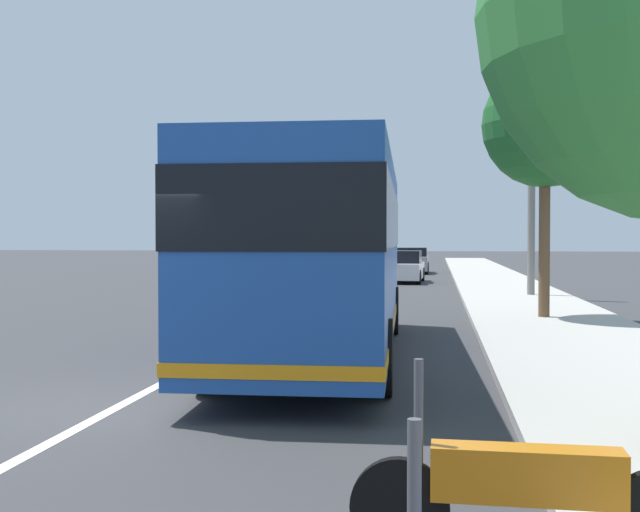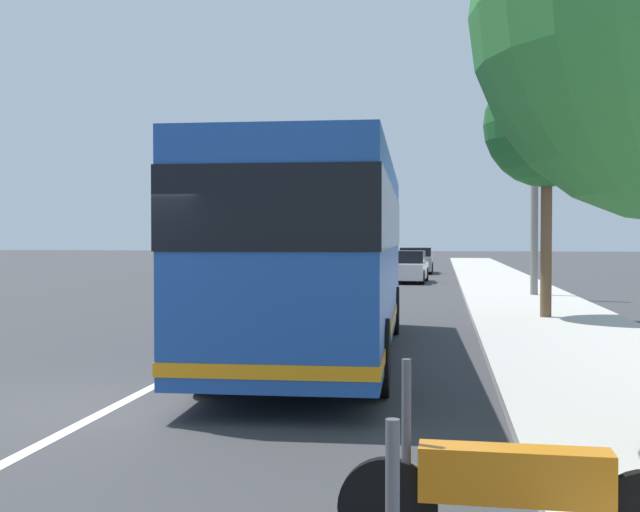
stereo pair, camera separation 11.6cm
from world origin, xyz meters
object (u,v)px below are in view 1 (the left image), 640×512
at_px(car_far_distant, 412,261).
at_px(car_ahead_same_lane, 402,268).
at_px(motorcycle_by_tree, 525,490).
at_px(car_oncoming, 291,273).
at_px(coach_bus, 322,247).
at_px(utility_pole, 531,196).
at_px(roadside_tree_mid_block, 545,126).
at_px(car_behind_bus, 325,263).

bearing_deg(car_far_distant, car_ahead_same_lane, 179.25).
xyz_separation_m(motorcycle_by_tree, car_ahead_same_lane, (30.58, 2.07, 0.20)).
xyz_separation_m(car_ahead_same_lane, car_far_distant, (9.39, -0.13, 0.02)).
bearing_deg(car_oncoming, car_ahead_same_lane, 149.18).
bearing_deg(coach_bus, car_oncoming, 10.40).
xyz_separation_m(car_oncoming, utility_pole, (-1.79, -8.43, 2.67)).
relative_size(coach_bus, motorcycle_by_tree, 4.67).
bearing_deg(roadside_tree_mid_block, utility_pole, -4.33).
relative_size(motorcycle_by_tree, utility_pole, 0.32).
xyz_separation_m(car_far_distant, roadside_tree_mid_block, (-25.67, -3.95, 4.00)).
relative_size(car_oncoming, car_behind_bus, 1.00).
distance_m(coach_bus, utility_pole, 14.47).
distance_m(car_oncoming, car_behind_bus, 11.67).
distance_m(car_oncoming, car_ahead_same_lane, 8.03).
relative_size(car_ahead_same_lane, roadside_tree_mid_block, 0.66).
height_order(car_oncoming, utility_pole, utility_pole).
relative_size(motorcycle_by_tree, car_behind_bus, 0.49).
bearing_deg(motorcycle_by_tree, utility_pole, -95.66).
bearing_deg(motorcycle_by_tree, roadside_tree_mid_block, -96.91).
bearing_deg(car_ahead_same_lane, coach_bus, -178.75).
height_order(car_far_distant, car_behind_bus, car_behind_bus).
bearing_deg(car_behind_bus, utility_pole, 32.91).
bearing_deg(car_behind_bus, car_far_distant, 137.61).
distance_m(roadside_tree_mid_block, utility_pole, 7.55).
xyz_separation_m(coach_bus, car_oncoming, (15.27, 3.38, -1.14)).
bearing_deg(utility_pole, car_far_distant, 13.88).
bearing_deg(coach_bus, utility_pole, -22.63).
bearing_deg(car_ahead_same_lane, utility_pole, -150.07).
distance_m(motorcycle_by_tree, car_behind_bus, 35.73).
xyz_separation_m(car_behind_bus, roadside_tree_mid_block, (-20.88, -8.27, 3.98)).
height_order(car_behind_bus, utility_pole, utility_pole).
relative_size(motorcycle_by_tree, car_oncoming, 0.49).
relative_size(car_oncoming, utility_pole, 0.66).
relative_size(coach_bus, car_oncoming, 2.30).
bearing_deg(utility_pole, coach_bus, 159.46).
bearing_deg(car_far_distant, utility_pole, -166.09).
bearing_deg(car_behind_bus, motorcycle_by_tree, 9.72).
bearing_deg(car_ahead_same_lane, motorcycle_by_tree, -173.82).
bearing_deg(car_ahead_same_lane, car_behind_bus, 44.73).
relative_size(car_oncoming, car_far_distant, 1.05).
distance_m(car_behind_bus, utility_pole, 16.32).
relative_size(coach_bus, roadside_tree_mid_block, 1.65).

